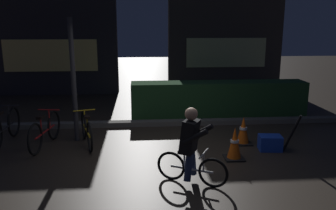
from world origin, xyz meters
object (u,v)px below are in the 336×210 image
street_post (74,81)px  traffic_cone_far (243,131)px  parked_bike_leftmost (5,128)px  closed_umbrella (291,134)px  parked_bike_left_mid (45,131)px  blue_crate (270,143)px  traffic_cone_near (235,144)px  cyclist (191,145)px  parked_bike_center_left (87,130)px

street_post → traffic_cone_far: 3.72m
parked_bike_leftmost → closed_umbrella: 5.84m
closed_umbrella → parked_bike_left_mid: bearing=-144.8°
traffic_cone_far → blue_crate: (0.44, -0.41, -0.14)m
street_post → closed_umbrella: 4.53m
blue_crate → parked_bike_leftmost: bearing=171.7°
blue_crate → closed_umbrella: size_ratio=0.52×
traffic_cone_near → closed_umbrella: bearing=7.4°
street_post → closed_umbrella: (4.29, -1.15, -0.90)m
traffic_cone_near → blue_crate: traffic_cone_near is taller
parked_bike_leftmost → blue_crate: 5.50m
traffic_cone_near → cyclist: bearing=-136.1°
street_post → cyclist: street_post is taller
cyclist → traffic_cone_near: bearing=71.2°
parked_bike_left_mid → closed_umbrella: bearing=-91.6°
blue_crate → cyclist: 2.29m
traffic_cone_near → blue_crate: (0.84, 0.40, -0.15)m
traffic_cone_far → blue_crate: size_ratio=1.35×
parked_bike_leftmost → cyclist: bearing=-119.7°
parked_bike_center_left → traffic_cone_far: bearing=-109.6°
cyclist → closed_umbrella: cyclist is taller
parked_bike_leftmost → closed_umbrella: (5.75, -1.05, 0.05)m
traffic_cone_near → parked_bike_left_mid: bearing=165.4°
cyclist → parked_bike_left_mid: bearing=172.8°
street_post → traffic_cone_far: street_post is taller
parked_bike_center_left → closed_umbrella: 4.13m
parked_bike_leftmost → closed_umbrella: bearing=-99.8°
traffic_cone_far → parked_bike_leftmost: bearing=175.6°
blue_crate → closed_umbrella: (0.31, -0.25, 0.26)m
street_post → traffic_cone_far: (3.54, -0.49, -1.02)m
closed_umbrella → traffic_cone_far: bearing=-176.6°
parked_bike_left_mid → blue_crate: parked_bike_left_mid is taller
blue_crate → closed_umbrella: closed_umbrella is taller
traffic_cone_near → closed_umbrella: 1.17m
parked_bike_leftmost → parked_bike_left_mid: 0.91m
parked_bike_leftmost → closed_umbrella: size_ratio=1.99×
parked_bike_left_mid → cyclist: size_ratio=1.26×
traffic_cone_near → traffic_cone_far: 0.91m
blue_crate → cyclist: (-1.81, -1.33, 0.48)m
traffic_cone_far → blue_crate: 0.62m
parked_bike_center_left → cyclist: (1.92, -1.94, 0.31)m
parked_bike_left_mid → parked_bike_center_left: parked_bike_left_mid is taller
traffic_cone_near → blue_crate: bearing=25.4°
parked_bike_leftmost → parked_bike_center_left: size_ratio=1.16×
parked_bike_left_mid → traffic_cone_near: (3.71, -0.97, -0.04)m
street_post → traffic_cone_near: street_post is taller
blue_crate → parked_bike_left_mid: bearing=172.9°
traffic_cone_near → traffic_cone_far: traffic_cone_near is taller
parked_bike_leftmost → street_post: bearing=-85.4°
parked_bike_center_left → blue_crate: (3.72, -0.62, -0.17)m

